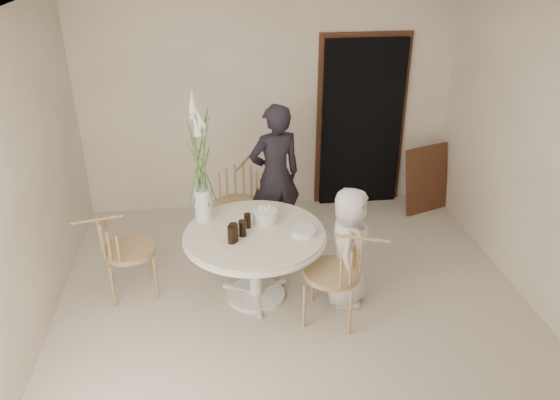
{
  "coord_description": "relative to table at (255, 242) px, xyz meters",
  "views": [
    {
      "loc": [
        -0.66,
        -4.11,
        3.25
      ],
      "look_at": [
        -0.11,
        0.3,
        1.02
      ],
      "focal_mm": 35.0,
      "sensor_mm": 36.0,
      "label": 1
    }
  ],
  "objects": [
    {
      "name": "ground",
      "position": [
        0.35,
        -0.25,
        -0.62
      ],
      "size": [
        4.5,
        4.5,
        0.0
      ],
      "primitive_type": "plane",
      "color": "silver",
      "rests_on": "ground"
    },
    {
      "name": "room_shell",
      "position": [
        0.35,
        -0.25,
        1.0
      ],
      "size": [
        4.5,
        4.5,
        4.5
      ],
      "color": "silver",
      "rests_on": "ground"
    },
    {
      "name": "doorway",
      "position": [
        1.5,
        1.94,
        0.43
      ],
      "size": [
        1.0,
        0.1,
        2.1
      ],
      "primitive_type": "cube",
      "color": "black",
      "rests_on": "ground"
    },
    {
      "name": "door_trim",
      "position": [
        1.5,
        1.98,
        0.49
      ],
      "size": [
        1.12,
        0.03,
        2.22
      ],
      "primitive_type": "cube",
      "color": "brown",
      "rests_on": "ground"
    },
    {
      "name": "table",
      "position": [
        0.0,
        0.0,
        0.0
      ],
      "size": [
        1.33,
        1.33,
        0.73
      ],
      "color": "white",
      "rests_on": "ground"
    },
    {
      "name": "picture_frame",
      "position": [
        2.29,
        1.59,
        -0.2
      ],
      "size": [
        0.66,
        0.39,
        0.84
      ],
      "primitive_type": "cube",
      "rotation": [
        -0.17,
        0.0,
        0.35
      ],
      "color": "brown",
      "rests_on": "ground"
    },
    {
      "name": "chair_far",
      "position": [
        -0.07,
        1.11,
        -0.02
      ],
      "size": [
        0.65,
        0.67,
        0.92
      ],
      "rotation": [
        0.0,
        0.0,
        -0.41
      ],
      "color": "#A17F57",
      "rests_on": "ground"
    },
    {
      "name": "chair_right",
      "position": [
        0.77,
        -0.43,
        -0.04
      ],
      "size": [
        0.64,
        0.61,
        0.89
      ],
      "rotation": [
        0.0,
        0.0,
        -1.93
      ],
      "color": "#A17F57",
      "rests_on": "ground"
    },
    {
      "name": "chair_left",
      "position": [
        -1.31,
        0.22,
        -0.05
      ],
      "size": [
        0.58,
        0.55,
        0.87
      ],
      "rotation": [
        0.0,
        0.0,
        1.79
      ],
      "color": "#A17F57",
      "rests_on": "ground"
    },
    {
      "name": "girl",
      "position": [
        0.31,
        1.05,
        0.19
      ],
      "size": [
        0.67,
        0.53,
        1.62
      ],
      "primitive_type": "imported",
      "rotation": [
        0.0,
        0.0,
        3.41
      ],
      "color": "black",
      "rests_on": "ground"
    },
    {
      "name": "boy",
      "position": [
        0.86,
        -0.15,
        -0.02
      ],
      "size": [
        0.55,
        0.67,
        1.18
      ],
      "primitive_type": "imported",
      "rotation": [
        0.0,
        0.0,
        1.23
      ],
      "color": "silver",
      "rests_on": "ground"
    },
    {
      "name": "birthday_cake",
      "position": [
        0.11,
        0.18,
        0.17
      ],
      "size": [
        0.24,
        0.24,
        0.16
      ],
      "rotation": [
        0.0,
        0.0,
        -0.12
      ],
      "color": "white",
      "rests_on": "table"
    },
    {
      "name": "cola_tumbler_a",
      "position": [
        -0.22,
        -0.17,
        0.2
      ],
      "size": [
        0.1,
        0.1,
        0.16
      ],
      "primitive_type": "cylinder",
      "rotation": [
        0.0,
        0.0,
        -0.38
      ],
      "color": "black",
      "rests_on": "table"
    },
    {
      "name": "cola_tumbler_b",
      "position": [
        -0.11,
        -0.06,
        0.19
      ],
      "size": [
        0.08,
        0.08,
        0.15
      ],
      "primitive_type": "cylinder",
      "rotation": [
        0.0,
        0.0,
        0.19
      ],
      "color": "black",
      "rests_on": "table"
    },
    {
      "name": "cola_tumbler_c",
      "position": [
        -0.2,
        -0.14,
        0.2
      ],
      "size": [
        0.09,
        0.09,
        0.17
      ],
      "primitive_type": "cylinder",
      "rotation": [
        0.0,
        0.0,
        0.1
      ],
      "color": "black",
      "rests_on": "table"
    },
    {
      "name": "cola_tumbler_d",
      "position": [
        -0.06,
        0.09,
        0.18
      ],
      "size": [
        0.08,
        0.08,
        0.14
      ],
      "primitive_type": "cylinder",
      "rotation": [
        0.0,
        0.0,
        0.32
      ],
      "color": "black",
      "rests_on": "table"
    },
    {
      "name": "plate_stack",
      "position": [
        0.44,
        -0.1,
        0.14
      ],
      "size": [
        0.27,
        0.27,
        0.06
      ],
      "primitive_type": "cylinder",
      "rotation": [
        0.0,
        0.0,
        -0.19
      ],
      "color": "white",
      "rests_on": "table"
    },
    {
      "name": "flower_vase",
      "position": [
        -0.46,
        0.3,
        0.68
      ],
      "size": [
        0.17,
        0.17,
        1.27
      ],
      "rotation": [
        0.0,
        0.0,
        -0.34
      ],
      "color": "silver",
      "rests_on": "table"
    }
  ]
}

